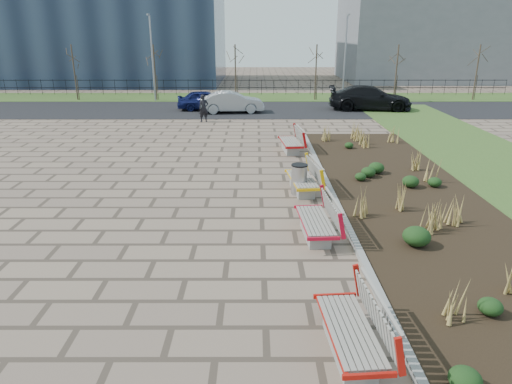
{
  "coord_description": "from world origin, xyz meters",
  "views": [
    {
      "loc": [
        1.48,
        -8.48,
        4.96
      ],
      "look_at": [
        1.5,
        3.0,
        0.9
      ],
      "focal_mm": 32.0,
      "sensor_mm": 36.0,
      "label": 1
    }
  ],
  "objects_px": {
    "bench_c": "(302,177)",
    "lamp_west": "(152,59)",
    "car_black": "(370,98)",
    "pedestrian": "(204,108)",
    "car_silver": "(232,102)",
    "car_blue": "(206,100)",
    "bench_d": "(290,140)",
    "bench_b": "(315,218)",
    "litter_bin": "(299,180)",
    "bench_a": "(350,326)",
    "lamp_east": "(345,59)"
  },
  "relations": [
    {
      "from": "bench_c",
      "to": "litter_bin",
      "type": "bearing_deg",
      "value": -125.65
    },
    {
      "from": "bench_c",
      "to": "car_black",
      "type": "bearing_deg",
      "value": 63.15
    },
    {
      "from": "bench_b",
      "to": "bench_d",
      "type": "distance_m",
      "value": 8.72
    },
    {
      "from": "car_blue",
      "to": "car_black",
      "type": "relative_size",
      "value": 0.7
    },
    {
      "from": "litter_bin",
      "to": "pedestrian",
      "type": "xyz_separation_m",
      "value": [
        -4.36,
        12.41,
        0.29
      ]
    },
    {
      "from": "pedestrian",
      "to": "lamp_east",
      "type": "height_order",
      "value": "lamp_east"
    },
    {
      "from": "litter_bin",
      "to": "car_blue",
      "type": "height_order",
      "value": "car_blue"
    },
    {
      "from": "bench_c",
      "to": "lamp_west",
      "type": "height_order",
      "value": "lamp_west"
    },
    {
      "from": "bench_c",
      "to": "lamp_east",
      "type": "xyz_separation_m",
      "value": [
        5.0,
        20.44,
        2.54
      ]
    },
    {
      "from": "bench_a",
      "to": "bench_d",
      "type": "distance_m",
      "value": 13.17
    },
    {
      "from": "pedestrian",
      "to": "lamp_west",
      "type": "height_order",
      "value": "lamp_west"
    },
    {
      "from": "bench_a",
      "to": "litter_bin",
      "type": "distance_m",
      "value": 7.67
    },
    {
      "from": "bench_b",
      "to": "bench_c",
      "type": "height_order",
      "value": "same"
    },
    {
      "from": "lamp_west",
      "to": "litter_bin",
      "type": "bearing_deg",
      "value": -66.74
    },
    {
      "from": "car_silver",
      "to": "car_blue",
      "type": "bearing_deg",
      "value": 51.9
    },
    {
      "from": "bench_a",
      "to": "car_black",
      "type": "distance_m",
      "value": 24.94
    },
    {
      "from": "lamp_west",
      "to": "lamp_east",
      "type": "bearing_deg",
      "value": 0.0
    },
    {
      "from": "bench_a",
      "to": "car_black",
      "type": "xyz_separation_m",
      "value": [
        6.05,
        24.2,
        0.3
      ]
    },
    {
      "from": "bench_b",
      "to": "car_black",
      "type": "bearing_deg",
      "value": 69.23
    },
    {
      "from": "bench_c",
      "to": "lamp_west",
      "type": "xyz_separation_m",
      "value": [
        -9.0,
        20.44,
        2.54
      ]
    },
    {
      "from": "pedestrian",
      "to": "car_silver",
      "type": "bearing_deg",
      "value": 43.0
    },
    {
      "from": "bench_b",
      "to": "bench_d",
      "type": "relative_size",
      "value": 1.0
    },
    {
      "from": "lamp_west",
      "to": "lamp_east",
      "type": "height_order",
      "value": "same"
    },
    {
      "from": "bench_b",
      "to": "bench_d",
      "type": "xyz_separation_m",
      "value": [
        0.0,
        8.72,
        0.0
      ]
    },
    {
      "from": "bench_a",
      "to": "bench_b",
      "type": "distance_m",
      "value": 4.45
    },
    {
      "from": "bench_b",
      "to": "lamp_east",
      "type": "bearing_deg",
      "value": 74.42
    },
    {
      "from": "pedestrian",
      "to": "lamp_west",
      "type": "relative_size",
      "value": 0.26
    },
    {
      "from": "pedestrian",
      "to": "bench_c",
      "type": "bearing_deg",
      "value": -91.24
    },
    {
      "from": "car_blue",
      "to": "car_black",
      "type": "distance_m",
      "value": 10.84
    },
    {
      "from": "lamp_west",
      "to": "lamp_east",
      "type": "relative_size",
      "value": 1.0
    },
    {
      "from": "lamp_east",
      "to": "bench_d",
      "type": "bearing_deg",
      "value": -108.27
    },
    {
      "from": "bench_a",
      "to": "lamp_west",
      "type": "distance_m",
      "value": 29.83
    },
    {
      "from": "litter_bin",
      "to": "car_blue",
      "type": "bearing_deg",
      "value": 105.72
    },
    {
      "from": "car_black",
      "to": "lamp_east",
      "type": "bearing_deg",
      "value": 20.38
    },
    {
      "from": "car_blue",
      "to": "car_silver",
      "type": "xyz_separation_m",
      "value": [
        1.78,
        -1.11,
        0.02
      ]
    },
    {
      "from": "car_blue",
      "to": "car_black",
      "type": "height_order",
      "value": "car_black"
    },
    {
      "from": "bench_c",
      "to": "car_blue",
      "type": "height_order",
      "value": "car_blue"
    },
    {
      "from": "bench_c",
      "to": "lamp_west",
      "type": "relative_size",
      "value": 0.35
    },
    {
      "from": "bench_d",
      "to": "lamp_west",
      "type": "height_order",
      "value": "lamp_west"
    },
    {
      "from": "car_black",
      "to": "lamp_east",
      "type": "xyz_separation_m",
      "value": [
        -1.05,
        4.13,
        2.24
      ]
    },
    {
      "from": "bench_c",
      "to": "pedestrian",
      "type": "distance_m",
      "value": 12.99
    },
    {
      "from": "bench_b",
      "to": "litter_bin",
      "type": "xyz_separation_m",
      "value": [
        -0.12,
        3.21,
        -0.02
      ]
    },
    {
      "from": "bench_a",
      "to": "bench_c",
      "type": "xyz_separation_m",
      "value": [
        0.0,
        7.88,
        0.0
      ]
    },
    {
      "from": "litter_bin",
      "to": "lamp_east",
      "type": "bearing_deg",
      "value": 76.08
    },
    {
      "from": "bench_a",
      "to": "litter_bin",
      "type": "relative_size",
      "value": 2.17
    },
    {
      "from": "litter_bin",
      "to": "lamp_east",
      "type": "xyz_separation_m",
      "value": [
        5.12,
        20.65,
        2.56
      ]
    },
    {
      "from": "litter_bin",
      "to": "lamp_west",
      "type": "xyz_separation_m",
      "value": [
        -8.88,
        20.65,
        2.56
      ]
    },
    {
      "from": "bench_c",
      "to": "litter_bin",
      "type": "distance_m",
      "value": 0.25
    },
    {
      "from": "bench_d",
      "to": "car_silver",
      "type": "relative_size",
      "value": 0.52
    },
    {
      "from": "lamp_east",
      "to": "car_blue",
      "type": "bearing_deg",
      "value": -157.45
    }
  ]
}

